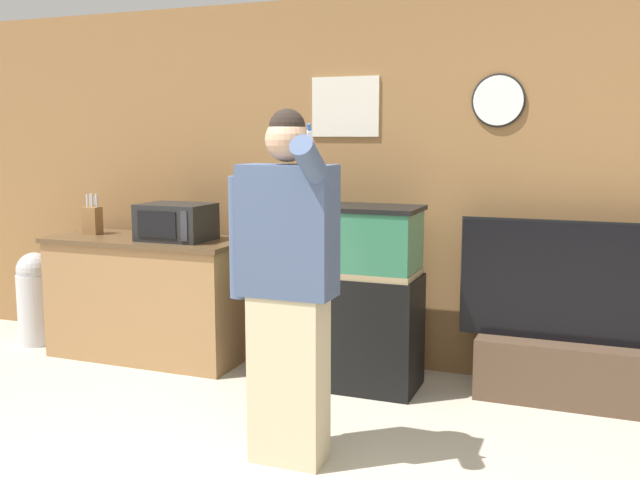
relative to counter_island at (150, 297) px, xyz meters
name	(u,v)px	position (x,y,z in m)	size (l,w,h in m)	color
wall_back_paneled	(385,185)	(1.68, 0.45, 0.85)	(10.00, 0.08, 2.60)	olive
counter_island	(150,297)	(0.00, 0.00, 0.00)	(1.49, 0.65, 0.90)	olive
microwave	(176,222)	(0.26, -0.02, 0.58)	(0.50, 0.38, 0.26)	black
knife_block	(92,220)	(-0.51, 0.03, 0.56)	(0.13, 0.10, 0.31)	brown
aquarium_on_stand	(342,295)	(1.54, -0.06, 0.15)	(1.02, 0.44, 1.20)	black
tv_on_stand	(586,351)	(3.07, 0.14, -0.12)	(1.57, 0.40, 1.13)	#4C3828
person_standing	(286,283)	(1.66, -1.24, 0.47)	(0.56, 0.42, 1.77)	#BCAD89
trash_bin	(36,297)	(-1.04, -0.05, -0.07)	(0.29, 0.29, 0.73)	#B7B7BC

